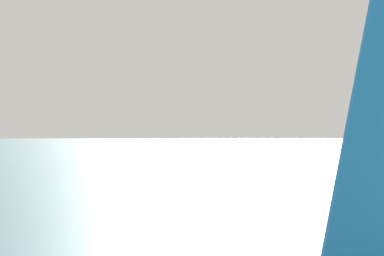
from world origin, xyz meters
The scene contains 1 object.
distant_headland centered at (-210.56, 1319.59, 18.04)m, with size 1056.80×276.92×36.09m, color #60665B.
Camera 1 is at (-5.36, -13.17, 1.97)m, focal length 81.15 mm.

